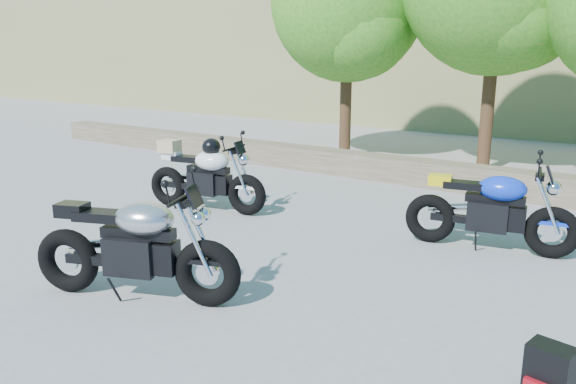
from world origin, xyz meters
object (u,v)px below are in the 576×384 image
Objects in this scene: blue_bike at (491,211)px; backpack at (549,374)px; silver_bike at (136,248)px; white_bike at (205,175)px.

backpack is (1.35, -3.12, -0.33)m from blue_bike.
silver_bike is 5.07× the size of backpack.
silver_bike is 3.97m from backpack.
silver_bike reaches higher than blue_bike.
backpack is at bearing -77.66° from blue_bike.
white_bike is 4.47m from blue_bike.
white_bike is 0.99× the size of blue_bike.
silver_bike is at bearing -161.11° from backpack.
blue_bike is 5.04× the size of backpack.
silver_bike is at bearing -135.70° from blue_bike.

